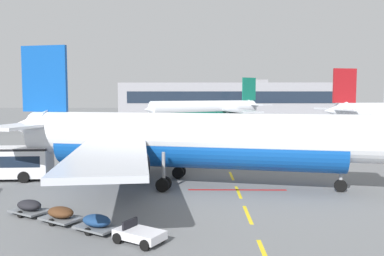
% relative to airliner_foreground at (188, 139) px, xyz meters
% --- Properties ---
extents(apron_paint_markings, '(8.00, 93.39, 0.01)m').
position_rel_airliner_foreground_xyz_m(apron_paint_markings, '(4.09, 13.17, -3.95)').
color(apron_paint_markings, yellow).
rests_on(apron_paint_markings, ground).
extents(airliner_foreground, '(34.67, 33.99, 12.20)m').
position_rel_airliner_foreground_xyz_m(airliner_foreground, '(0.00, 0.00, 0.00)').
color(airliner_foreground, white).
rests_on(airliner_foreground, ground).
extents(airliner_far_center, '(33.33, 31.14, 12.64)m').
position_rel_airliner_foreground_xyz_m(airliner_far_center, '(3.37, 68.72, 0.14)').
color(airliner_far_center, silver).
rests_on(airliner_far_center, ground).
extents(baggage_train, '(10.69, 7.25, 1.14)m').
position_rel_airliner_foreground_xyz_m(baggage_train, '(-6.09, -11.22, -3.42)').
color(baggage_train, silver).
rests_on(baggage_train, ground).
extents(terminal_satellite, '(89.47, 27.02, 14.46)m').
position_rel_airliner_foreground_xyz_m(terminal_satellite, '(13.93, 136.52, 2.49)').
color(terminal_satellite, gray).
rests_on(terminal_satellite, ground).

